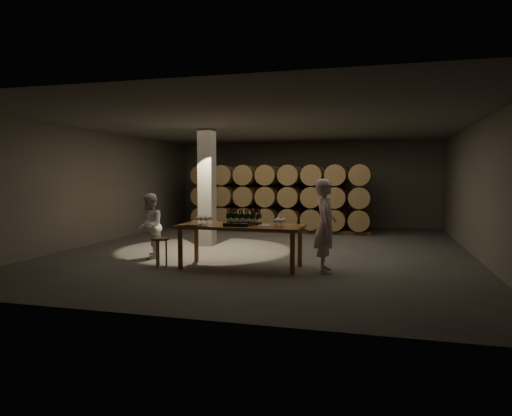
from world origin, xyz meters
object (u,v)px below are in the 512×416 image
(tasting_table, at_px, (241,230))
(stool, at_px, (160,243))
(bottle_cluster, at_px, (244,219))
(plate, at_px, (264,226))
(notebook_near, at_px, (193,225))
(person_man, at_px, (325,226))
(person_woman, at_px, (150,226))

(tasting_table, height_order, stool, tasting_table)
(bottle_cluster, relative_size, plate, 2.56)
(notebook_near, bearing_deg, stool, 177.21)
(bottle_cluster, relative_size, notebook_near, 2.86)
(person_man, distance_m, person_woman, 4.16)
(bottle_cluster, distance_m, plate, 0.50)
(bottle_cluster, xyz_separation_m, person_man, (1.71, -0.03, -0.09))
(plate, distance_m, stool, 2.25)
(plate, relative_size, stool, 0.47)
(plate, xyz_separation_m, person_man, (1.24, 0.11, 0.02))
(notebook_near, bearing_deg, tasting_table, 30.87)
(tasting_table, distance_m, bottle_cluster, 0.23)
(tasting_table, distance_m, stool, 1.74)
(notebook_near, distance_m, person_woman, 1.76)
(plate, height_order, notebook_near, notebook_near)
(tasting_table, xyz_separation_m, person_man, (1.76, 0.02, 0.14))
(plate, distance_m, notebook_near, 1.44)
(notebook_near, distance_m, stool, 0.91)
(bottle_cluster, height_order, person_woman, person_woman)
(stool, relative_size, person_man, 0.33)
(person_woman, bearing_deg, notebook_near, 38.90)
(stool, bearing_deg, bottle_cluster, 12.62)
(tasting_table, relative_size, plate, 9.09)
(notebook_near, relative_size, person_man, 0.14)
(tasting_table, relative_size, notebook_near, 10.13)
(bottle_cluster, distance_m, person_woman, 2.48)
(tasting_table, relative_size, stool, 4.29)
(bottle_cluster, bearing_deg, stool, -167.38)
(stool, distance_m, person_man, 3.48)
(person_man, xyz_separation_m, person_woman, (-4.13, 0.46, -0.17))
(notebook_near, bearing_deg, person_woman, 152.60)
(person_woman, bearing_deg, tasting_table, 59.04)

